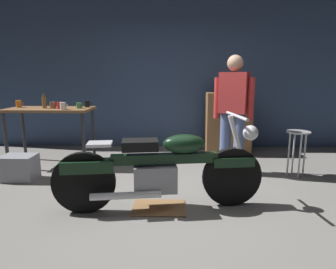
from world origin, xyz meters
TOP-DOWN VIEW (x-y plane):
  - ground_plane at (0.00, 0.00)m, footprint 12.00×12.00m
  - back_wall at (0.00, 2.80)m, footprint 8.00×0.12m
  - workbench at (-1.90, 1.51)m, footprint 1.30×0.64m
  - motorcycle at (-0.07, -0.07)m, footprint 2.18×0.67m
  - person_standing at (0.88, 1.12)m, footprint 0.52×0.37m
  - shop_stool at (1.77, 1.03)m, footprint 0.32×0.32m
  - wooden_dresser at (1.03, 2.30)m, footprint 0.80×0.47m
  - drip_tray at (-0.10, -0.06)m, footprint 0.56×0.40m
  - storage_bin at (-2.05, 0.76)m, footprint 0.44×0.32m
  - mug_brown_stoneware at (-1.82, 1.46)m, footprint 0.12×0.09m
  - mug_white_ceramic at (-1.60, 1.31)m, footprint 0.12×0.08m
  - mug_green_speckled at (-1.42, 1.48)m, footprint 0.11×0.08m
  - mug_orange_travel at (-2.43, 1.60)m, footprint 0.12×0.08m
  - mug_red_diner at (-1.69, 1.40)m, footprint 0.12×0.08m
  - mug_black_matte at (-1.35, 1.66)m, footprint 0.12×0.08m
  - bottle at (-1.97, 1.49)m, footprint 0.06×0.06m

SIDE VIEW (x-z plane):
  - ground_plane at x=0.00m, z-range 0.00..0.00m
  - drip_tray at x=-0.10m, z-range 0.00..0.01m
  - storage_bin at x=-2.05m, z-range 0.00..0.34m
  - motorcycle at x=-0.07m, z-range -0.05..0.95m
  - shop_stool at x=1.77m, z-range 0.18..0.82m
  - wooden_dresser at x=1.03m, z-range 0.00..1.10m
  - workbench at x=-1.90m, z-range 0.34..1.24m
  - person_standing at x=0.88m, z-range 0.09..1.76m
  - mug_green_speckled at x=-1.42m, z-range 0.90..0.99m
  - mug_brown_stoneware at x=-1.82m, z-range 0.90..1.00m
  - mug_red_diner at x=-1.69m, z-range 0.90..1.00m
  - mug_white_ceramic at x=-1.60m, z-range 0.90..1.01m
  - mug_black_matte at x=-1.35m, z-range 0.90..1.01m
  - mug_orange_travel at x=-2.43m, z-range 0.90..1.01m
  - bottle at x=-1.97m, z-range 0.88..1.12m
  - back_wall at x=0.00m, z-range 0.00..3.10m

